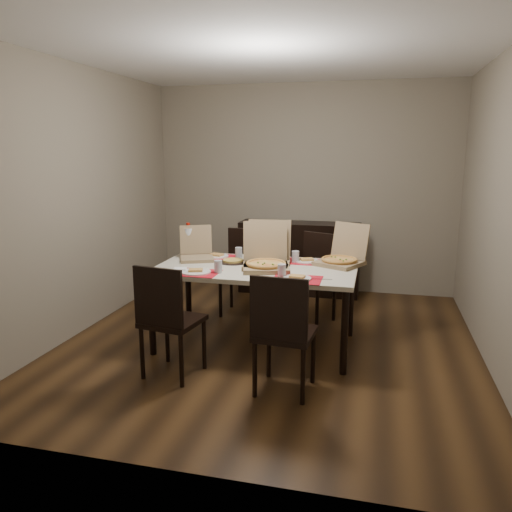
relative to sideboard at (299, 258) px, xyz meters
name	(u,v)px	position (x,y,z in m)	size (l,w,h in m)	color
ground	(269,344)	(0.00, -1.78, -0.46)	(3.80, 4.00, 0.02)	#462D15
room_walls	(280,156)	(0.00, -1.35, 1.28)	(3.84, 4.02, 2.62)	gray
sideboard	(299,258)	(0.00, 0.00, 0.00)	(1.50, 0.40, 0.90)	black
dining_table	(256,274)	(-0.11, -1.84, 0.23)	(1.80, 1.00, 0.75)	beige
chair_near_left	(168,316)	(-0.62, -2.67, 0.06)	(0.48, 0.48, 0.93)	black
chair_near_right	(283,329)	(0.31, -2.73, 0.06)	(0.45, 0.45, 0.93)	black
chair_far_left	(243,267)	(-0.48, -0.92, 0.06)	(0.44, 0.44, 0.93)	black
chair_far_right	(315,274)	(0.33, -1.01, 0.06)	(0.55, 0.55, 0.93)	black
setting_near_left	(199,270)	(-0.53, -2.17, 0.32)	(0.49, 0.30, 0.11)	red
setting_near_right	(293,276)	(0.29, -2.18, 0.32)	(0.48, 0.30, 0.11)	red
setting_far_left	(221,255)	(-0.55, -1.53, 0.32)	(0.49, 0.30, 0.11)	red
setting_far_right	(304,260)	(0.28, -1.54, 0.32)	(0.50, 0.30, 0.11)	red
napkin_loose	(267,266)	(-0.02, -1.81, 0.31)	(0.12, 0.11, 0.02)	white
pizza_box_center	(266,262)	(-0.01, -1.89, 0.36)	(0.50, 0.53, 0.40)	#866E4D
pizza_box_right	(341,258)	(0.63, -1.56, 0.36)	(0.51, 0.53, 0.37)	#866E4D
pizza_box_left	(197,253)	(-0.75, -1.66, 0.36)	(0.42, 0.44, 0.31)	#866E4D
pizza_box_extra	(267,259)	(-0.02, -1.78, 0.36)	(0.44, 0.48, 0.40)	#866E4D
faina_plate	(233,261)	(-0.36, -1.73, 0.31)	(0.26, 0.26, 0.03)	black
dip_bowl	(265,262)	(-0.06, -1.70, 0.31)	(0.11, 0.11, 0.03)	white
soda_bottle	(189,242)	(-0.88, -1.53, 0.44)	(0.11, 0.11, 0.33)	silver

